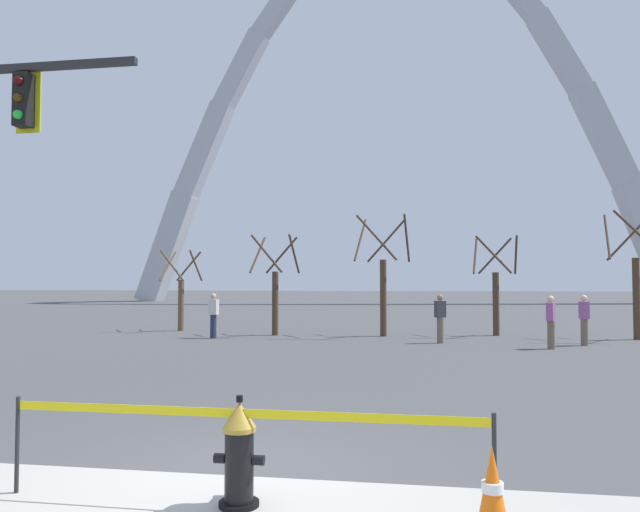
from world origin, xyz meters
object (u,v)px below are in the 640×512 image
Objects in this scene: pedestrian_standing_center at (213,315)px; fire_hydrant at (239,454)px; pedestrian_walking_left at (440,318)px; pedestrian_walking_right at (551,322)px; traffic_cone_by_hydrant at (493,494)px; monument_arch at (394,125)px; pedestrian_near_trees at (584,320)px.

fire_hydrant is at bearing -69.98° from pedestrian_standing_center.
pedestrian_walking_left and pedestrian_walking_right have the same top height.
pedestrian_standing_center is (-7.63, 15.41, 0.46)m from traffic_cone_by_hydrant.
pedestrian_standing_center is (-5.19, -37.58, -16.56)m from monument_arch.
monument_arch reaches higher than pedestrian_near_trees.
monument_arch is (-2.44, 52.99, 17.02)m from traffic_cone_by_hydrant.
monument_arch reaches higher than pedestrian_walking_left.
pedestrian_walking_right is (11.08, -1.62, 0.00)m from pedestrian_standing_center.
pedestrian_near_trees is at bearing 72.54° from traffic_cone_by_hydrant.
monument_arch is 33.08× the size of pedestrian_standing_center.
pedestrian_standing_center is 1.00× the size of pedestrian_walking_right.
pedestrian_standing_center is at bearing 176.94° from pedestrian_walking_left.
traffic_cone_by_hydrant is 15.68m from pedestrian_near_trees.
monument_arch reaches higher than fire_hydrant.
traffic_cone_by_hydrant is 55.71m from monument_arch.
traffic_cone_by_hydrant is (2.16, -0.38, -0.11)m from fire_hydrant.
fire_hydrant is 0.62× the size of pedestrian_standing_center.
traffic_cone_by_hydrant is 0.46× the size of pedestrian_walking_right.
pedestrian_walking_right is at bearing 75.95° from traffic_cone_by_hydrant.
pedestrian_standing_center and pedestrian_near_trees have the same top height.
monument_arch is at bearing 94.05° from pedestrian_walking_left.
traffic_cone_by_hydrant is 17.20m from pedestrian_standing_center.
pedestrian_walking_right reaches higher than traffic_cone_by_hydrant.
traffic_cone_by_hydrant is at bearing -9.90° from fire_hydrant.
traffic_cone_by_hydrant is 0.46× the size of pedestrian_standing_center.
pedestrian_standing_center is 11.20m from pedestrian_walking_right.
fire_hydrant reaches higher than traffic_cone_by_hydrant.
monument_arch is 41.39m from pedestrian_standing_center.
traffic_cone_by_hydrant is 14.22m from pedestrian_walking_right.
pedestrian_walking_left is at bearing 159.48° from pedestrian_walking_right.
pedestrian_walking_left reaches higher than traffic_cone_by_hydrant.
pedestrian_walking_right is (5.61, 13.42, 0.35)m from fire_hydrant.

